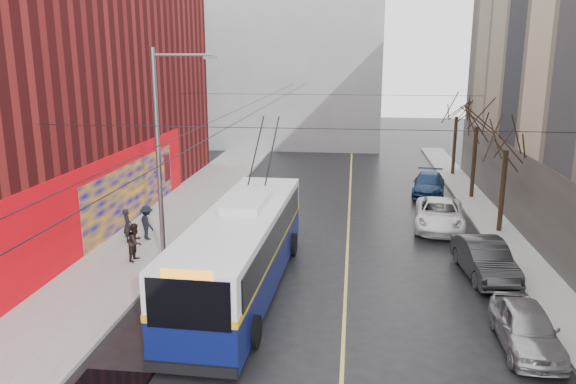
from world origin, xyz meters
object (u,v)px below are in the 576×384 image
Objects in this scene: parked_car_a at (526,327)px; pedestrian_a at (128,225)px; tree_far at (457,106)px; pedestrian_b at (136,242)px; pedestrian_c at (147,223)px; tree_mid at (478,114)px; trolleybus at (242,249)px; parked_car_b at (485,259)px; streetlight_pole at (162,152)px; parked_car_d at (429,184)px; parked_car_c at (439,214)px; following_car at (252,205)px; tree_near at (508,135)px.

pedestrian_a reaches higher than parked_car_a.
pedestrian_a is (-17.77, -17.83, -4.20)m from tree_far.
pedestrian_b reaches higher than pedestrian_c.
tree_mid is 20.37m from pedestrian_c.
pedestrian_c is at bearing 17.34° from pedestrian_b.
trolleybus is 9.77m from parked_car_b.
parked_car_b is at bearing -95.73° from tree_far.
parked_car_a is at bearing -23.22° from streetlight_pole.
tree_mid reaches higher than pedestrian_a.
parked_car_c is at bearing -83.68° from parked_car_d.
parked_car_b is (13.14, 0.08, -4.10)m from streetlight_pole.
parked_car_c reaches higher than parked_car_a.
tree_far is at bearing 86.12° from parked_car_a.
following_car is 2.92× the size of pedestrian_c.
parked_car_b reaches higher than parked_car_a.
streetlight_pole is at bearing 157.36° from parked_car_a.
parked_car_b is at bearing 0.37° from streetlight_pole.
parked_car_a is 16.57m from following_car.
pedestrian_b is at bearing -172.86° from streetlight_pole.
pedestrian_b is (1.32, -2.33, 0.03)m from pedestrian_a.
tree_far is at bearing 54.35° from following_car.
streetlight_pole is 5.50× the size of pedestrian_c.
tree_far is 1.37× the size of following_car.
parked_car_a is (13.14, -5.64, -4.17)m from streetlight_pole.
streetlight_pole is 14.89m from parked_car_a.
tree_mid is 4.22× the size of pedestrian_a.
trolleybus reaches higher than parked_car_d.
tree_far reaches higher than pedestrian_a.
streetlight_pole is 1.89× the size of parked_car_d.
tree_mid reaches higher than following_car.
parked_car_c is at bearing 6.23° from following_car.
parked_car_a is at bearing -41.03° from following_car.
tree_mid reaches higher than tree_near.
parked_car_a is 12.25m from parked_car_c.
tree_mid reaches higher than parked_car_a.
trolleybus is at bearing -73.37° from following_car.
parked_car_a is (9.39, -3.20, -0.97)m from trolleybus.
parked_car_c is 14.67m from pedestrian_c.
tree_far is 0.52× the size of trolleybus.
tree_mid is at bearing 72.70° from parked_car_c.
trolleybus is 12.44m from parked_car_c.
parked_car_c is 3.29× the size of pedestrian_a.
tree_near is 1.35× the size of parked_car_d.
pedestrian_b reaches higher than parked_car_a.
pedestrian_b is at bearing -159.46° from tree_near.
parked_car_b is at bearing -98.80° from tree_mid.
pedestrian_c is at bearing 151.75° from parked_car_a.
pedestrian_a is (-17.77, -10.83, -4.31)m from tree_mid.
streetlight_pole reaches higher than following_car.
parked_car_c is (-2.87, -6.42, -4.53)m from tree_mid.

